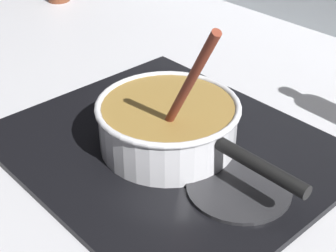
# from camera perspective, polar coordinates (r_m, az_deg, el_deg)

# --- Properties ---
(ground) EXTENTS (2.40, 1.60, 0.04)m
(ground) POSITION_cam_1_polar(r_m,az_deg,el_deg) (0.83, -4.47, -7.84)
(ground) COLOR #B7B7BC
(hob_plate) EXTENTS (0.56, 0.48, 0.01)m
(hob_plate) POSITION_cam_1_polar(r_m,az_deg,el_deg) (0.89, 0.00, -2.49)
(hob_plate) COLOR black
(hob_plate) RESTS_ON ground
(burner_ring) EXTENTS (0.16, 0.16, 0.01)m
(burner_ring) POSITION_cam_1_polar(r_m,az_deg,el_deg) (0.88, 0.00, -1.97)
(burner_ring) COLOR #592D0C
(burner_ring) RESTS_ON hob_plate
(spare_burner) EXTENTS (0.16, 0.16, 0.01)m
(spare_burner) POSITION_cam_1_polar(r_m,az_deg,el_deg) (0.80, 7.98, -6.91)
(spare_burner) COLOR #262628
(spare_burner) RESTS_ON hob_plate
(cooking_pan) EXTENTS (0.40, 0.25, 0.27)m
(cooking_pan) POSITION_cam_1_polar(r_m,az_deg,el_deg) (0.86, 0.09, 0.25)
(cooking_pan) COLOR silver
(cooking_pan) RESTS_ON hob_plate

